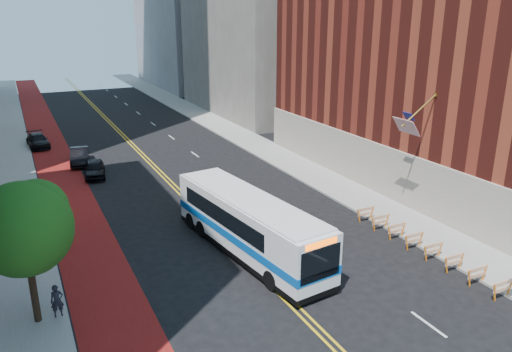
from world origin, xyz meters
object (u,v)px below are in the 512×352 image
object	(u,v)px
street_tree	(25,225)
transit_bus	(248,224)
pedestrian	(57,301)
car_a	(95,169)
car_c	(38,141)
car_b	(80,156)

from	to	relation	value
street_tree	transit_bus	world-z (taller)	street_tree
transit_bus	pedestrian	distance (m)	11.11
car_a	transit_bus	bearing A→B (deg)	-63.93
transit_bus	car_c	bearing A→B (deg)	99.55
pedestrian	transit_bus	bearing A→B (deg)	9.58
street_tree	transit_bus	distance (m)	12.27
transit_bus	car_c	distance (m)	33.27
street_tree	car_b	size ratio (longest dim) A/B	1.46
transit_bus	pedestrian	xyz separation A→B (m)	(-10.84, -2.27, -0.90)
car_a	pedestrian	size ratio (longest dim) A/B	2.63
car_a	car_b	bearing A→B (deg)	106.90
car_b	pedestrian	size ratio (longest dim) A/B	2.89
car_a	car_c	xyz separation A→B (m)	(-3.77, 13.00, -0.02)
pedestrian	car_b	bearing A→B (deg)	78.10
car_a	pedestrian	world-z (taller)	pedestrian
car_a	car_b	distance (m)	4.61
car_c	transit_bus	bearing A→B (deg)	-77.77
car_b	pedestrian	world-z (taller)	pedestrian
pedestrian	street_tree	bearing A→B (deg)	172.46
pedestrian	car_a	bearing A→B (deg)	74.40
car_b	car_c	size ratio (longest dim) A/B	0.96
transit_bus	street_tree	bearing A→B (deg)	-176.61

